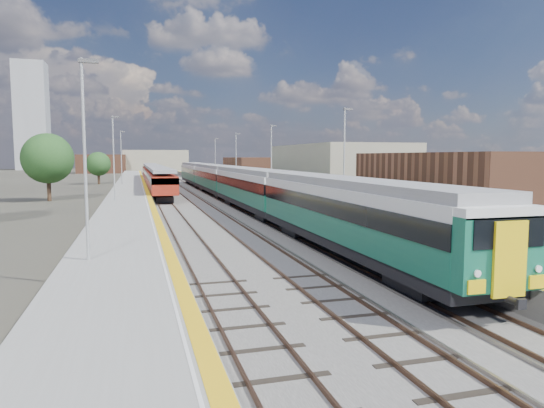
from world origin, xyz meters
name	(u,v)px	position (x,y,z in m)	size (l,w,h in m)	color
ground	(204,196)	(0.00, 50.00, 0.00)	(320.00, 320.00, 0.00)	#47443A
ballast_bed	(185,194)	(-2.25, 52.50, 0.03)	(10.50, 155.00, 0.06)	#565451
tracks	(188,193)	(-1.65, 54.18, 0.11)	(8.96, 160.00, 0.17)	#4C3323
platform_right	(241,189)	(5.28, 52.49, 0.54)	(4.70, 155.00, 8.52)	slate
platform_left	(130,192)	(-9.05, 52.49, 0.52)	(4.30, 155.00, 8.52)	slate
buildings	(99,137)	(-18.12, 138.60, 10.70)	(72.00, 185.50, 40.00)	brown
green_train	(230,181)	(1.50, 40.49, 2.28)	(2.94, 81.75, 3.23)	black
red_train	(155,175)	(-5.50, 66.06, 2.05)	(2.75, 55.76, 3.47)	black
tree_b	(48,158)	(-17.66, 47.11, 4.73)	(5.54, 5.54, 7.51)	#382619
tree_c	(98,164)	(-14.68, 80.61, 3.63)	(4.26, 4.26, 5.78)	#382619
tree_d	(317,164)	(22.27, 68.01, 3.74)	(4.39, 4.39, 5.94)	#382619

